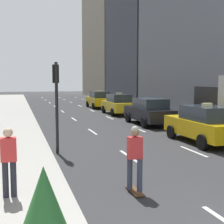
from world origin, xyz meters
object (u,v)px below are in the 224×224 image
object	(u,v)px
taxi_lead	(204,124)
traffic_light_pole	(56,93)
sedan_silver_behind	(149,111)
pedestrian_near_curb	(9,159)
skateboarder	(135,156)
taxi_second	(118,104)
taxi_third	(99,100)

from	to	relation	value
taxi_lead	traffic_light_pole	distance (m)	6.92
sedan_silver_behind	pedestrian_near_curb	size ratio (longest dim) A/B	2.79
skateboarder	pedestrian_near_curb	size ratio (longest dim) A/B	1.06
taxi_lead	skateboarder	size ratio (longest dim) A/B	2.52
traffic_light_pole	taxi_lead	bearing A→B (deg)	0.33
taxi_second	sedan_silver_behind	world-z (taller)	taxi_second
taxi_third	skateboarder	world-z (taller)	taxi_third
taxi_second	skateboarder	size ratio (longest dim) A/B	2.52
pedestrian_near_curb	traffic_light_pole	distance (m)	5.29
sedan_silver_behind	skateboarder	xyz separation A→B (m)	(-5.39, -11.38, 0.08)
sedan_silver_behind	traffic_light_pole	distance (m)	9.37
taxi_second	pedestrian_near_curb	size ratio (longest dim) A/B	2.67
taxi_second	traffic_light_pole	bearing A→B (deg)	-117.91
taxi_third	pedestrian_near_curb	world-z (taller)	taxi_third
sedan_silver_behind	pedestrian_near_curb	bearing A→B (deg)	-127.18
taxi_second	taxi_third	xyz separation A→B (m)	(0.00, 6.57, 0.00)
taxi_second	skateboarder	distance (m)	18.61
sedan_silver_behind	pedestrian_near_curb	world-z (taller)	pedestrian_near_curb
taxi_lead	taxi_third	world-z (taller)	same
skateboarder	sedan_silver_behind	bearing A→B (deg)	64.64
taxi_lead	traffic_light_pole	xyz separation A→B (m)	(-6.75, -0.04, 1.53)
taxi_second	taxi_third	world-z (taller)	same
taxi_second	pedestrian_near_curb	xyz separation A→B (m)	(-8.46, -17.57, 0.19)
taxi_lead	skateboarder	xyz separation A→B (m)	(-5.39, -5.10, 0.08)
taxi_second	pedestrian_near_curb	world-z (taller)	taxi_second
taxi_third	sedan_silver_behind	xyz separation A→B (m)	(0.00, -12.99, 0.00)
pedestrian_near_curb	taxi_second	bearing A→B (deg)	64.30
taxi_third	skateboarder	size ratio (longest dim) A/B	2.52
sedan_silver_behind	traffic_light_pole	xyz separation A→B (m)	(-6.75, -6.32, 1.53)
traffic_light_pole	taxi_third	bearing A→B (deg)	70.73
pedestrian_near_curb	traffic_light_pole	world-z (taller)	traffic_light_pole
traffic_light_pole	taxi_second	bearing A→B (deg)	62.09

